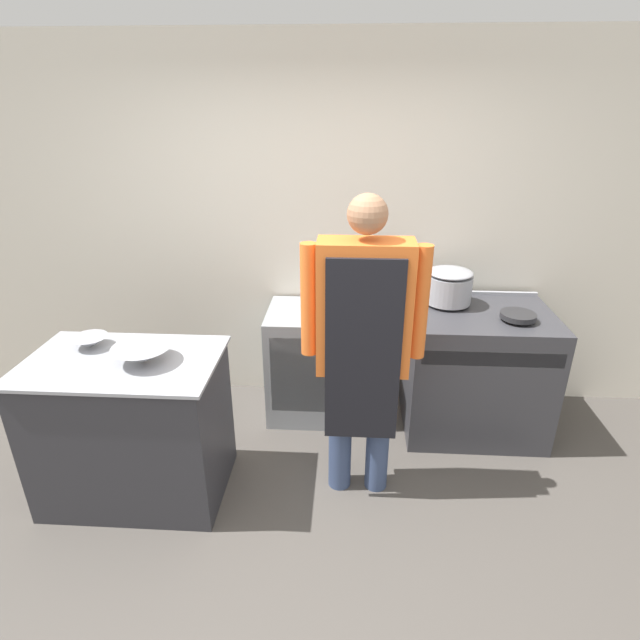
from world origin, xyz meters
name	(u,v)px	position (x,y,z in m)	size (l,w,h in m)	color
ground_plane	(302,581)	(0.00, 0.00, 0.00)	(14.00, 14.00, 0.00)	#4C4742
wall_back	(323,232)	(0.00, 1.90, 1.35)	(8.00, 0.05, 2.70)	silver
prep_counter	(133,427)	(-1.07, 0.62, 0.46)	(1.09, 0.70, 0.92)	#2D2D33
stove	(474,370)	(1.13, 1.44, 0.46)	(0.98, 0.76, 0.94)	#38383D
fridge_unit	(313,362)	(-0.05, 1.55, 0.42)	(0.67, 0.58, 0.85)	#93999E
person_cook	(363,335)	(0.29, 0.72, 1.06)	(0.69, 0.24, 1.84)	#38476B
mixing_bowl	(142,354)	(-0.93, 0.60, 0.96)	(0.33, 0.33, 0.10)	#9EA0A8
small_bowl	(90,342)	(-1.32, 0.76, 0.95)	(0.21, 0.21, 0.07)	#9EA0A8
stock_pot	(449,285)	(0.91, 1.57, 1.06)	(0.32, 0.32, 0.25)	#9EA0A8
saute_pan	(518,316)	(1.32, 1.31, 0.95)	(0.23, 0.23, 0.04)	#262628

